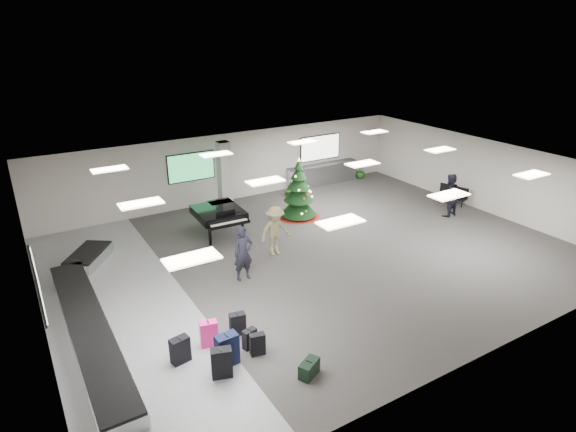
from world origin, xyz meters
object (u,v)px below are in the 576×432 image
baggage_carousel (89,312)px  grand_piano (219,214)px  pink_suitcase (209,334)px  traveler_bench (449,195)px  service_counter (323,174)px  traveler_a (243,253)px  traveler_b (275,231)px  potted_plant_left (288,189)px  potted_plant_right (360,170)px  bench (453,194)px  christmas_tree (299,197)px

baggage_carousel → grand_piano: 6.63m
pink_suitcase → baggage_carousel: bearing=142.1°
pink_suitcase → traveler_bench: size_ratio=0.38×
service_counter → traveler_a: 10.60m
traveler_b → traveler_bench: 8.35m
baggage_carousel → grand_piano: size_ratio=4.25×
baggage_carousel → potted_plant_left: size_ratio=13.48×
service_counter → pink_suitcase: service_counter is taller
service_counter → grand_piano: grand_piano is taller
potted_plant_left → potted_plant_right: potted_plant_right is taller
grand_piano → potted_plant_left: size_ratio=3.17×
service_counter → traveler_bench: 6.83m
baggage_carousel → traveler_bench: size_ratio=5.09×
bench → traveler_b: bearing=167.1°
potted_plant_right → pink_suitcase: bearing=-143.4°
traveler_bench → traveler_a: bearing=-3.3°
service_counter → potted_plant_right: 2.36m
traveler_a → traveler_b: 2.08m
service_counter → traveler_b: 8.57m
christmas_tree → grand_piano: size_ratio=1.17×
christmas_tree → bench: bearing=-19.3°
traveler_b → bench: bearing=-0.3°
christmas_tree → traveler_bench: bearing=-30.6°
grand_piano → bench: bearing=-10.3°
grand_piano → traveler_bench: bearing=-17.0°
potted_plant_right → traveler_a: bearing=-147.0°
grand_piano → potted_plant_left: 5.36m
pink_suitcase → traveler_b: traveler_b is taller
grand_piano → bench: (10.68, -2.37, -0.41)m
pink_suitcase → service_counter: bearing=54.8°
traveler_bench → potted_plant_right: (0.26, 6.29, -0.51)m
baggage_carousel → traveler_b: bearing=7.4°
christmas_tree → grand_piano: 3.74m
traveler_b → traveler_bench: size_ratio=0.97×
traveler_b → potted_plant_right: size_ratio=2.09×
grand_piano → pink_suitcase: bearing=-113.7°
traveler_b → traveler_bench: (8.32, -0.61, 0.03)m
pink_suitcase → christmas_tree: size_ratio=0.27×
pink_suitcase → traveler_bench: (12.47, 3.16, 0.60)m
bench → christmas_tree: bearing=146.2°
traveler_bench → grand_piano: bearing=-25.0°
potted_plant_left → potted_plant_right: 4.93m
traveler_a → christmas_tree: bearing=39.1°
traveler_b → traveler_bench: bearing=-6.2°
pink_suitcase → traveler_a: traveler_a is taller
traveler_a → traveler_b: traveler_a is taller
baggage_carousel → service_counter: size_ratio=2.40×
baggage_carousel → christmas_tree: (9.33, 3.56, 0.70)m
pink_suitcase → bench: bearing=28.2°
bench → service_counter: bearing=107.0°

